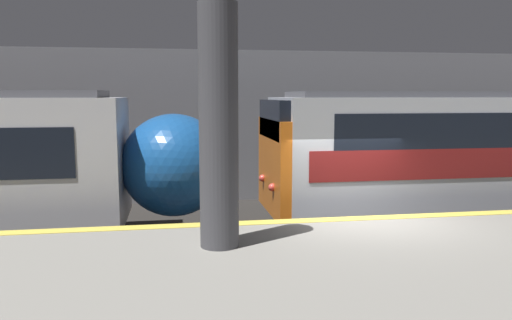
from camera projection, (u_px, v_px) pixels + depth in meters
ground_plane at (363, 272)px, 9.72m from camera, size 120.00×120.00×0.00m
platform at (426, 293)px, 7.29m from camera, size 40.00×4.82×1.12m
station_rear_barrier at (285, 126)px, 16.41m from camera, size 50.00×0.15×4.85m
support_pillar_near at (219, 128)px, 7.47m from camera, size 0.60×0.60×3.65m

